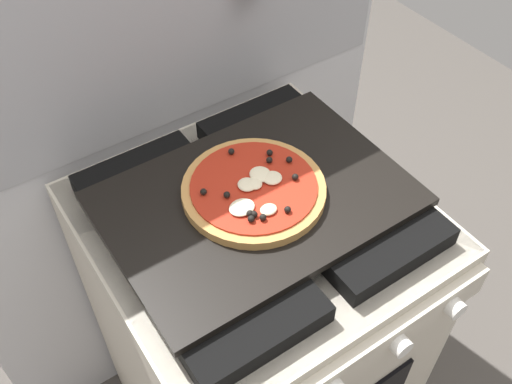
% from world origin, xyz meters
% --- Properties ---
extents(kitchen_backsplash, '(1.10, 0.09, 1.55)m').
position_xyz_m(kitchen_backsplash, '(0.00, 0.33, 0.79)').
color(kitchen_backsplash, silver).
rests_on(kitchen_backsplash, ground_plane).
extents(stove, '(0.60, 0.64, 0.90)m').
position_xyz_m(stove, '(-0.00, -0.00, 0.45)').
color(stove, beige).
rests_on(stove, ground_plane).
extents(baking_tray, '(0.54, 0.38, 0.02)m').
position_xyz_m(baking_tray, '(0.00, 0.00, 0.91)').
color(baking_tray, black).
rests_on(baking_tray, stove).
extents(pizza_left, '(0.26, 0.26, 0.03)m').
position_xyz_m(pizza_left, '(0.00, 0.01, 0.93)').
color(pizza_left, '#C18947').
rests_on(pizza_left, baking_tray).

